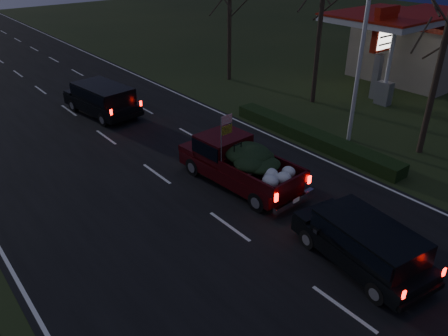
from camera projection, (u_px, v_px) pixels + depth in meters
ground at (229, 227)px, 15.59m from camera, size 120.00×120.00×0.00m
road_asphalt at (229, 227)px, 15.58m from camera, size 14.00×120.00×0.02m
hedge_row at (312, 137)px, 21.82m from camera, size 1.00×10.00×0.60m
light_pole at (365, 29)px, 19.63m from camera, size 0.50×0.90×9.16m
gas_price_pylon at (383, 38)px, 26.09m from camera, size 2.00×0.41×5.57m
gas_station_building at (430, 46)px, 32.04m from camera, size 10.00×7.00×4.00m
gas_canopy at (389, 22)px, 27.62m from camera, size 7.10×6.10×4.88m
bare_tree_near at (447, 32)px, 18.35m from camera, size 3.60×3.60×7.50m
bare_tree_far at (230, 3)px, 29.10m from camera, size 3.60×3.60×7.00m
pickup_truck at (239, 160)px, 17.83m from camera, size 2.45×5.60×2.87m
lead_suv at (102, 97)px, 24.77m from camera, size 2.67×5.24×1.45m
rear_suv at (366, 241)px, 13.30m from camera, size 2.44×4.67×1.28m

